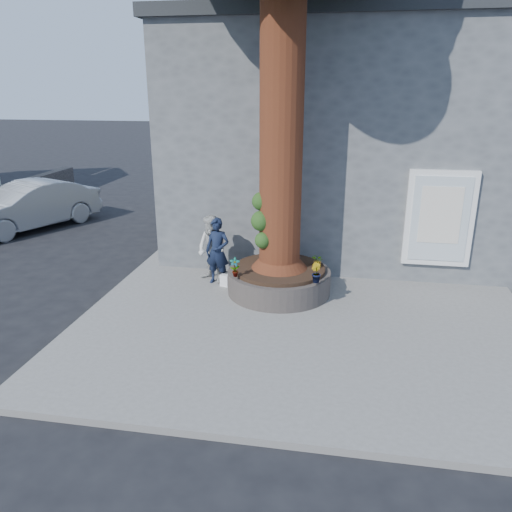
% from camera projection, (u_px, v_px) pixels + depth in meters
% --- Properties ---
extents(ground, '(120.00, 120.00, 0.00)m').
position_uv_depth(ground, '(224.00, 335.00, 9.62)').
color(ground, black).
rests_on(ground, ground).
extents(pavement, '(9.00, 8.00, 0.12)m').
position_uv_depth(pavement, '(306.00, 315.00, 10.29)').
color(pavement, slate).
rests_on(pavement, ground).
extents(yellow_line, '(0.10, 30.00, 0.01)m').
position_uv_depth(yellow_line, '(101.00, 302.00, 11.05)').
color(yellow_line, yellow).
rests_on(yellow_line, ground).
extents(stone_shop, '(10.30, 8.30, 6.30)m').
position_uv_depth(stone_shop, '(359.00, 135.00, 14.91)').
color(stone_shop, '#535658').
rests_on(stone_shop, ground).
extents(planter, '(2.30, 2.30, 0.60)m').
position_uv_depth(planter, '(279.00, 280.00, 11.22)').
color(planter, black).
rests_on(planter, pavement).
extents(man, '(0.62, 0.45, 1.57)m').
position_uv_depth(man, '(217.00, 251.00, 11.60)').
color(man, black).
rests_on(man, pavement).
extents(woman, '(0.97, 0.91, 1.60)m').
position_uv_depth(woman, '(212.00, 249.00, 11.70)').
color(woman, beige).
rests_on(woman, pavement).
extents(shopping_bag, '(0.22, 0.16, 0.28)m').
position_uv_depth(shopping_bag, '(225.00, 280.00, 11.61)').
color(shopping_bag, white).
rests_on(shopping_bag, pavement).
extents(car_silver, '(3.43, 4.98, 1.55)m').
position_uv_depth(car_silver, '(28.00, 206.00, 16.55)').
color(car_silver, '#979A9E').
rests_on(car_silver, ground).
extents(plant_a, '(0.24, 0.18, 0.41)m').
position_uv_depth(plant_a, '(235.00, 267.00, 10.50)').
color(plant_a, gray).
rests_on(plant_a, planter).
extents(plant_b, '(0.31, 0.31, 0.41)m').
position_uv_depth(plant_b, '(316.00, 273.00, 10.20)').
color(plant_b, gray).
rests_on(plant_b, planter).
extents(plant_c, '(0.21, 0.21, 0.30)m').
position_uv_depth(plant_c, '(297.00, 261.00, 11.04)').
color(plant_c, gray).
rests_on(plant_c, planter).
extents(plant_d, '(0.36, 0.36, 0.30)m').
position_uv_depth(plant_d, '(318.00, 261.00, 11.07)').
color(plant_d, gray).
rests_on(plant_d, planter).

